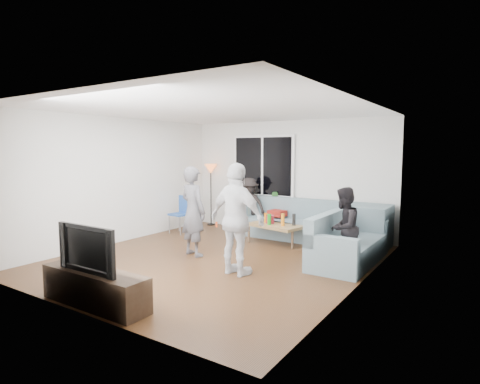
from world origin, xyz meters
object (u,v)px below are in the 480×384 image
Objects in this scene: sofa_right_section at (350,238)px; coffee_table at (276,234)px; spectator_back at (249,205)px; television at (93,248)px; spectator_right at (344,228)px; tv_console at (95,288)px; sofa_back_section at (288,219)px; player_left at (193,211)px; floor_lamp at (211,195)px; player_right at (237,219)px; side_chair at (180,215)px.

sofa_right_section reaches higher than coffee_table.
television is at bearing -85.57° from spectator_back.
tv_console is at bearing -27.81° from spectator_right.
television reaches higher than tv_console.
sofa_back_section is 2.45m from player_left.
floor_lamp reaches higher than television.
floor_lamp reaches higher than sofa_back_section.
tv_console reaches higher than coffee_table.
sofa_right_section is at bearing -19.36° from floor_lamp.
player_right is (0.48, -2.17, 0.67)m from coffee_table.
player_left is 2.53m from television.
floor_lamp reaches higher than coffee_table.
coffee_table is at bearing -36.10° from spectator_back.
player_right reaches higher than tv_console.
player_right is 1.80m from spectator_right.
side_chair reaches higher than coffee_table.
spectator_back is at bearing 148.11° from coffee_table.
sofa_right_section is at bearing 2.83° from side_chair.
side_chair is 0.55× the size of floor_lamp.
coffee_table is 2.38m from side_chair.
sofa_right_section is at bearing 60.39° from tv_console.
coffee_table is 2.32m from player_right.
sofa_back_section is at bearing 91.99° from coffee_table.
player_right is 2.23m from tv_console.
television is at bearing 114.97° from player_left.
player_left is at bearing 101.23° from tv_console.
side_chair is at bearing -157.85° from sofa_back_section.
coffee_table is at bearing -102.44° from player_left.
sofa_right_section is at bearing 60.39° from television.
coffee_table is 0.67× the size of player_left.
coffee_table is 4.19m from television.
player_left reaches higher than side_chair.
spectator_right is (1.24, 1.28, -0.20)m from player_right.
sofa_right_section is at bearing -119.49° from player_right.
sofa_back_section is 2.32m from spectator_right.
sofa_right_section is 2.33× the size of side_chair.
tv_console is (-0.30, -4.77, -0.20)m from sofa_back_section.
spectator_back is at bearing -70.46° from player_left.
player_right is at bearing -77.62° from coffee_table.
floor_lamp reaches higher than tv_console.
spectator_back is (-1.53, 2.82, -0.22)m from player_right.
sofa_back_section is at bearing 55.96° from sofa_right_section.
sofa_back_section is 2.87m from player_right.
player_right is (2.83, -1.85, 0.44)m from side_chair.
tv_console is (0.49, -2.48, -0.60)m from player_left.
player_left is at bearing -88.40° from spectator_back.
player_right is at bearing -27.11° from side_chair.
coffee_table is 0.64× the size of player_right.
player_left is 2.34m from spectator_back.
side_chair is at bearing -25.12° from player_right.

